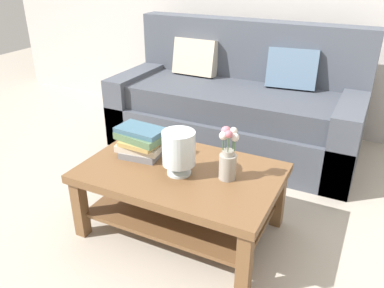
# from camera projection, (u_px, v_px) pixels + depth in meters

# --- Properties ---
(ground_plane) EXTENTS (10.00, 10.00, 0.00)m
(ground_plane) POSITION_uv_depth(u_px,v_px,m) (200.00, 202.00, 2.74)
(ground_plane) COLOR #ADA393
(couch) EXTENTS (2.07, 0.90, 1.06)m
(couch) POSITION_uv_depth(u_px,v_px,m) (236.00, 107.00, 3.41)
(couch) COLOR #474C56
(couch) RESTS_ON ground
(coffee_table) EXTENTS (1.15, 0.73, 0.43)m
(coffee_table) POSITION_uv_depth(u_px,v_px,m) (181.00, 186.00, 2.34)
(coffee_table) COLOR brown
(coffee_table) RESTS_ON ground
(book_stack_main) EXTENTS (0.32, 0.24, 0.18)m
(book_stack_main) POSITION_uv_depth(u_px,v_px,m) (141.00, 141.00, 2.40)
(book_stack_main) COLOR slate
(book_stack_main) RESTS_ON coffee_table
(glass_hurricane_vase) EXTENTS (0.19, 0.19, 0.26)m
(glass_hurricane_vase) POSITION_uv_depth(u_px,v_px,m) (179.00, 149.00, 2.18)
(glass_hurricane_vase) COLOR silver
(glass_hurricane_vase) RESTS_ON coffee_table
(flower_pitcher) EXTENTS (0.11, 0.10, 0.31)m
(flower_pitcher) POSITION_uv_depth(u_px,v_px,m) (228.00, 157.00, 2.14)
(flower_pitcher) COLOR #9E998E
(flower_pitcher) RESTS_ON coffee_table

